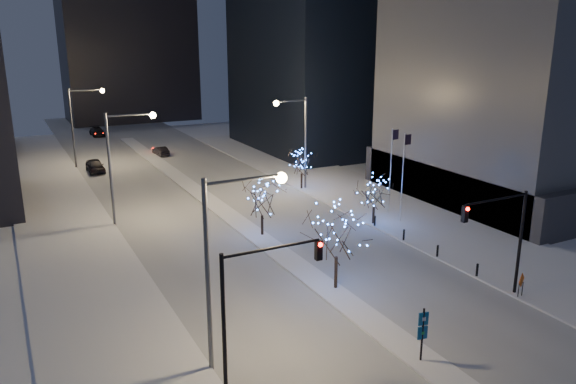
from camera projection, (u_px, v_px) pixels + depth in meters
ground at (395, 340)px, 31.14m from camera, size 160.00×160.00×0.00m
road at (195, 190)px, 61.05m from camera, size 20.00×130.00×0.02m
median at (210, 201)px, 56.76m from camera, size 2.00×80.00×0.15m
east_sidewalk at (391, 207)px, 54.85m from camera, size 10.00×90.00×0.15m
west_sidewalk at (79, 260)px, 42.01m from camera, size 8.00×90.00×0.15m
midrise_block at (559, 48)px, 57.51m from camera, size 30.00×22.00×30.00m
plinth at (543, 171)px, 61.03m from camera, size 30.00×24.00×4.00m
horizon_block at (125, 9)px, 106.74m from camera, size 24.00×14.00×42.00m
street_lamp_w_near at (227, 246)px, 27.13m from camera, size 4.40×0.56×10.00m
street_lamp_w_mid at (121, 153)px, 48.50m from camera, size 4.40×0.56×10.00m
street_lamp_w_far at (80, 116)px, 69.86m from camera, size 4.40×0.56×10.00m
street_lamp_east at (298, 131)px, 59.50m from camera, size 3.90×0.56×10.00m
traffic_signal_west at (254, 293)px, 26.11m from camera, size 5.26×0.43×7.00m
traffic_signal_east at (505, 229)px, 34.66m from camera, size 5.26×0.43×7.00m
flagpoles at (397, 168)px, 50.50m from camera, size 1.35×2.60×8.00m
bollards at (420, 243)px, 44.04m from camera, size 0.16×12.16×0.90m
car_near at (95, 166)px, 68.81m from camera, size 1.90×4.67×1.59m
car_mid at (161, 151)px, 78.42m from camera, size 1.60×3.89×1.25m
car_far at (97, 132)px, 93.44m from camera, size 2.15×4.99×1.43m
holiday_tree_median_near at (337, 234)px, 36.25m from camera, size 4.85×4.85×5.68m
holiday_tree_median_far at (262, 199)px, 46.32m from camera, size 4.62×4.62×4.87m
holiday_tree_plaza_near at (374, 192)px, 49.20m from camera, size 3.36×3.36×4.30m
holiday_tree_plaza_far at (302, 162)px, 60.53m from camera, size 3.88×3.88×4.49m
wayfinding_sign at (423, 330)px, 28.50m from camera, size 0.55×0.17×3.07m
construction_sign at (521, 282)px, 35.73m from camera, size 0.92×0.41×1.63m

